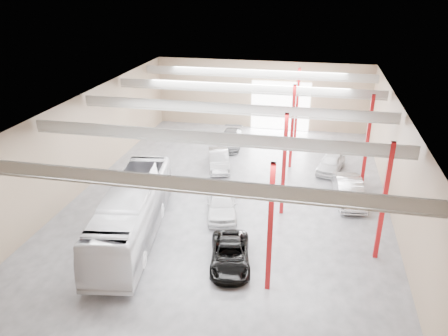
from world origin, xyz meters
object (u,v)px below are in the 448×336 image
at_px(car_row_b, 219,160).
at_px(car_right_near, 349,191).
at_px(black_sedan, 230,255).
at_px(car_row_a, 222,203).
at_px(coach_bus, 132,212).
at_px(car_right_far, 331,163).
at_px(car_row_c, 231,139).

height_order(car_row_b, car_right_near, car_right_near).
height_order(black_sedan, car_row_a, car_row_a).
distance_m(coach_bus, black_sedan, 6.63).
xyz_separation_m(car_row_b, car_right_near, (10.30, -3.87, 0.07)).
bearing_deg(car_row_b, coach_bus, -119.76).
height_order(car_right_near, car_right_far, car_right_near).
height_order(coach_bus, car_row_a, coach_bus).
bearing_deg(car_row_c, car_row_a, -85.75).
xyz_separation_m(black_sedan, car_row_b, (-3.53, 12.92, 0.11)).
height_order(car_row_b, car_right_far, car_row_b).
bearing_deg(car_right_near, car_row_b, 153.12).
relative_size(coach_bus, black_sedan, 2.58).
height_order(car_row_c, car_right_far, same).
relative_size(coach_bus, car_row_a, 2.48).
bearing_deg(black_sedan, car_right_far, 57.67).
relative_size(car_row_b, car_row_c, 0.92).
distance_m(car_row_c, car_right_far, 9.92).
xyz_separation_m(black_sedan, car_right_near, (6.77, 9.05, 0.19)).
xyz_separation_m(car_row_b, car_right_far, (9.14, 1.33, -0.03)).
bearing_deg(car_row_b, car_row_c, 74.22).
bearing_deg(black_sedan, car_right_near, 42.35).
height_order(black_sedan, car_row_b, car_row_b).
xyz_separation_m(coach_bus, car_right_near, (13.11, 7.43, -0.83)).
xyz_separation_m(black_sedan, car_row_a, (-1.66, 5.42, 0.18)).
relative_size(black_sedan, car_row_b, 1.01).
bearing_deg(car_row_a, car_right_far, 37.00).
relative_size(car_row_b, car_right_near, 0.91).
distance_m(coach_bus, car_right_far, 17.41).
bearing_deg(coach_bus, car_row_a, 30.05).
xyz_separation_m(car_row_c, car_right_far, (9.14, -3.87, 0.00)).
xyz_separation_m(car_row_a, car_right_near, (8.43, 3.63, 0.01)).
relative_size(black_sedan, car_right_far, 1.09).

